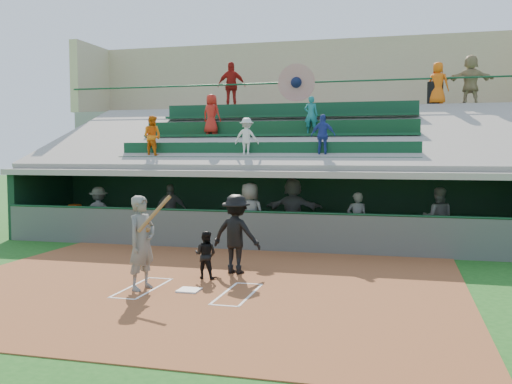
% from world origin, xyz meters
% --- Properties ---
extents(ground, '(100.00, 100.00, 0.00)m').
position_xyz_m(ground, '(0.00, 0.00, 0.00)').
color(ground, '#184E15').
rests_on(ground, ground).
extents(dirt_slab, '(11.00, 9.00, 0.02)m').
position_xyz_m(dirt_slab, '(0.00, 0.50, 0.01)').
color(dirt_slab, brown).
rests_on(dirt_slab, ground).
extents(home_plate, '(0.43, 0.43, 0.03)m').
position_xyz_m(home_plate, '(0.00, 0.00, 0.04)').
color(home_plate, silver).
rests_on(home_plate, dirt_slab).
extents(batters_box_chalk, '(2.65, 1.85, 0.01)m').
position_xyz_m(batters_box_chalk, '(0.00, 0.00, 0.02)').
color(batters_box_chalk, white).
rests_on(batters_box_chalk, dirt_slab).
extents(dugout_floor, '(16.00, 3.50, 0.04)m').
position_xyz_m(dugout_floor, '(0.00, 6.75, 0.02)').
color(dugout_floor, gray).
rests_on(dugout_floor, ground).
extents(concourse_slab, '(20.00, 3.00, 4.60)m').
position_xyz_m(concourse_slab, '(0.00, 13.50, 2.30)').
color(concourse_slab, gray).
rests_on(concourse_slab, ground).
extents(grandstand, '(20.40, 10.40, 7.80)m').
position_xyz_m(grandstand, '(-0.01, 10.51, 2.26)').
color(grandstand, '#50554F').
rests_on(grandstand, ground).
extents(batter_at_plate, '(0.95, 0.82, 1.95)m').
position_xyz_m(batter_at_plate, '(-0.97, -0.11, 0.99)').
color(batter_at_plate, '#595C56').
rests_on(batter_at_plate, dirt_slab).
extents(catcher, '(0.54, 0.43, 1.06)m').
position_xyz_m(catcher, '(-0.06, 1.17, 0.55)').
color(catcher, black).
rests_on(catcher, dirt_slab).
extents(home_umpire, '(1.29, 0.89, 1.83)m').
position_xyz_m(home_umpire, '(0.45, 1.88, 0.94)').
color(home_umpire, black).
rests_on(home_umpire, dirt_slab).
extents(dugout_bench, '(13.47, 3.08, 0.41)m').
position_xyz_m(dugout_bench, '(-0.11, 8.06, 0.24)').
color(dugout_bench, olive).
rests_on(dugout_bench, dugout_floor).
extents(white_table, '(0.83, 0.69, 0.63)m').
position_xyz_m(white_table, '(-6.40, 5.98, 0.36)').
color(white_table, silver).
rests_on(white_table, dugout_floor).
extents(water_cooler, '(0.42, 0.42, 0.42)m').
position_xyz_m(water_cooler, '(-6.33, 6.02, 0.88)').
color(water_cooler, '#D0470C').
rests_on(water_cooler, white_table).
extents(dugout_player_a, '(1.20, 0.91, 1.65)m').
position_xyz_m(dugout_player_a, '(-5.42, 5.96, 0.87)').
color(dugout_player_a, '#545752').
rests_on(dugout_player_a, dugout_floor).
extents(dugout_player_b, '(1.10, 0.87, 1.74)m').
position_xyz_m(dugout_player_b, '(-3.18, 6.64, 0.91)').
color(dugout_player_b, '#555853').
rests_on(dugout_player_b, dugout_floor).
extents(dugout_player_c, '(1.04, 0.81, 1.90)m').
position_xyz_m(dugout_player_c, '(-0.14, 5.30, 0.99)').
color(dugout_player_c, '#545752').
rests_on(dugout_player_c, dugout_floor).
extents(dugout_player_d, '(1.85, 0.65, 1.98)m').
position_xyz_m(dugout_player_d, '(0.84, 6.91, 1.03)').
color(dugout_player_d, '#60635E').
rests_on(dugout_player_d, dugout_floor).
extents(dugout_player_e, '(0.64, 0.47, 1.63)m').
position_xyz_m(dugout_player_e, '(2.90, 5.98, 0.86)').
color(dugout_player_e, '#5D605B').
rests_on(dugout_player_e, dugout_floor).
extents(dugout_player_f, '(0.90, 0.72, 1.78)m').
position_xyz_m(dugout_player_f, '(5.17, 6.45, 0.93)').
color(dugout_player_f, '#5D605B').
rests_on(dugout_player_f, dugout_floor).
extents(trash_bin, '(0.59, 0.59, 0.89)m').
position_xyz_m(trash_bin, '(5.32, 12.21, 5.04)').
color(trash_bin, black).
rests_on(trash_bin, concourse_slab).
extents(concourse_staff_a, '(1.25, 0.84, 1.98)m').
position_xyz_m(concourse_staff_a, '(-2.79, 12.28, 5.59)').
color(concourse_staff_a, '#A21812').
rests_on(concourse_staff_a, concourse_slab).
extents(concourse_staff_b, '(0.90, 0.71, 1.61)m').
position_xyz_m(concourse_staff_b, '(5.40, 12.01, 5.41)').
color(concourse_staff_b, '#EB5E0D').
rests_on(concourse_staff_b, concourse_slab).
extents(concourse_staff_c, '(1.79, 0.71, 1.89)m').
position_xyz_m(concourse_staff_c, '(6.60, 12.40, 5.54)').
color(concourse_staff_c, tan).
rests_on(concourse_staff_c, concourse_slab).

